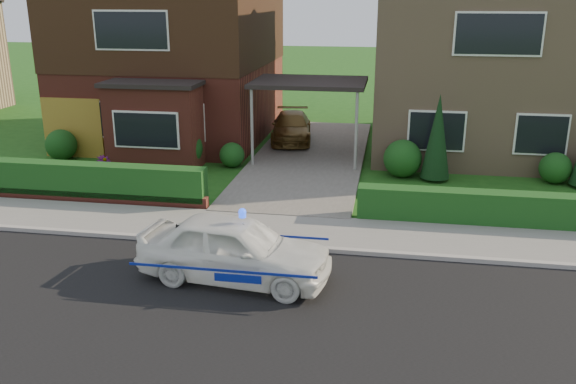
# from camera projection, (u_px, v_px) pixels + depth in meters

# --- Properties ---
(ground) EXTENTS (120.00, 120.00, 0.00)m
(ground) POSITION_uv_depth(u_px,v_px,m) (226.00, 313.00, 11.07)
(ground) COLOR #1A4D14
(ground) RESTS_ON ground
(road) EXTENTS (60.00, 6.00, 0.02)m
(road) POSITION_uv_depth(u_px,v_px,m) (226.00, 313.00, 11.07)
(road) COLOR black
(road) RESTS_ON ground
(kerb) EXTENTS (60.00, 0.16, 0.12)m
(kerb) POSITION_uv_depth(u_px,v_px,m) (261.00, 245.00, 13.91)
(kerb) COLOR #9E9993
(kerb) RESTS_ON ground
(sidewalk) EXTENTS (60.00, 2.00, 0.10)m
(sidewalk) POSITION_uv_depth(u_px,v_px,m) (270.00, 229.00, 14.90)
(sidewalk) COLOR slate
(sidewalk) RESTS_ON ground
(driveway) EXTENTS (3.80, 12.00, 0.12)m
(driveway) POSITION_uv_depth(u_px,v_px,m) (309.00, 158.00, 21.36)
(driveway) COLOR #666059
(driveway) RESTS_ON ground
(house_left) EXTENTS (7.50, 9.53, 7.25)m
(house_left) POSITION_uv_depth(u_px,v_px,m) (174.00, 40.00, 23.86)
(house_left) COLOR brown
(house_left) RESTS_ON ground
(house_right) EXTENTS (7.50, 8.06, 7.25)m
(house_right) POSITION_uv_depth(u_px,v_px,m) (479.00, 48.00, 22.12)
(house_right) COLOR tan
(house_right) RESTS_ON ground
(carport_link) EXTENTS (3.80, 3.00, 2.77)m
(carport_link) POSITION_uv_depth(u_px,v_px,m) (309.00, 84.00, 20.52)
(carport_link) COLOR black
(carport_link) RESTS_ON ground
(garage_door) EXTENTS (2.20, 0.10, 2.10)m
(garage_door) POSITION_uv_depth(u_px,v_px,m) (73.00, 128.00, 21.41)
(garage_door) COLOR olive
(garage_door) RESTS_ON ground
(dwarf_wall) EXTENTS (7.70, 0.25, 0.36)m
(dwarf_wall) POSITION_uv_depth(u_px,v_px,m) (74.00, 196.00, 16.92)
(dwarf_wall) COLOR brown
(dwarf_wall) RESTS_ON ground
(hedge_left) EXTENTS (7.50, 0.55, 0.90)m
(hedge_left) POSITION_uv_depth(u_px,v_px,m) (78.00, 201.00, 17.11)
(hedge_left) COLOR #133E16
(hedge_left) RESTS_ON ground
(hedge_right) EXTENTS (7.50, 0.55, 0.80)m
(hedge_right) POSITION_uv_depth(u_px,v_px,m) (508.00, 227.00, 15.15)
(hedge_right) COLOR #133E16
(hedge_right) RESTS_ON ground
(shrub_left_far) EXTENTS (1.08, 1.08, 1.08)m
(shrub_left_far) POSITION_uv_depth(u_px,v_px,m) (61.00, 145.00, 21.18)
(shrub_left_far) COLOR #133E16
(shrub_left_far) RESTS_ON ground
(shrub_left_mid) EXTENTS (1.32, 1.32, 1.32)m
(shrub_left_mid) POSITION_uv_depth(u_px,v_px,m) (183.00, 148.00, 20.23)
(shrub_left_mid) COLOR #133E16
(shrub_left_mid) RESTS_ON ground
(shrub_left_near) EXTENTS (0.84, 0.84, 0.84)m
(shrub_left_near) POSITION_uv_depth(u_px,v_px,m) (232.00, 155.00, 20.33)
(shrub_left_near) COLOR #133E16
(shrub_left_near) RESTS_ON ground
(shrub_right_near) EXTENTS (1.20, 1.20, 1.20)m
(shrub_right_near) POSITION_uv_depth(u_px,v_px,m) (403.00, 159.00, 19.18)
(shrub_right_near) COLOR #133E16
(shrub_right_near) RESTS_ON ground
(shrub_right_mid) EXTENTS (0.96, 0.96, 0.96)m
(shrub_right_mid) POSITION_uv_depth(u_px,v_px,m) (555.00, 168.00, 18.57)
(shrub_right_mid) COLOR #133E16
(shrub_right_mid) RESTS_ON ground
(conifer_a) EXTENTS (0.90, 0.90, 2.60)m
(conifer_a) POSITION_uv_depth(u_px,v_px,m) (437.00, 139.00, 18.62)
(conifer_a) COLOR black
(conifer_a) RESTS_ON ground
(police_car) EXTENTS (3.60, 4.06, 1.50)m
(police_car) POSITION_uv_depth(u_px,v_px,m) (235.00, 249.00, 12.19)
(police_car) COLOR white
(police_car) RESTS_ON ground
(driveway_car) EXTENTS (1.98, 3.82, 1.06)m
(driveway_car) POSITION_uv_depth(u_px,v_px,m) (292.00, 127.00, 23.50)
(driveway_car) COLOR brown
(driveway_car) RESTS_ON driveway
(potted_plant_a) EXTENTS (0.43, 0.35, 0.72)m
(potted_plant_a) POSITION_uv_depth(u_px,v_px,m) (115.00, 185.00, 17.37)
(potted_plant_a) COLOR gray
(potted_plant_a) RESTS_ON ground
(potted_plant_b) EXTENTS (0.48, 0.46, 0.68)m
(potted_plant_b) POSITION_uv_depth(u_px,v_px,m) (20.00, 175.00, 18.30)
(potted_plant_b) COLOR gray
(potted_plant_b) RESTS_ON ground
(potted_plant_c) EXTENTS (0.63, 0.63, 0.81)m
(potted_plant_c) POSITION_uv_depth(u_px,v_px,m) (104.00, 169.00, 18.71)
(potted_plant_c) COLOR gray
(potted_plant_c) RESTS_ON ground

